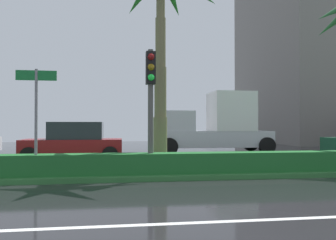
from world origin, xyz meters
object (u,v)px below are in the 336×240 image
Objects in this scene: traffic_signal_median_right at (151,88)px; street_name_sign at (36,107)px; box_truck_lead at (214,126)px; car_in_traffic_third at (74,142)px.

traffic_signal_median_right is 3.27m from street_name_sign.
traffic_signal_median_right is 9.83m from box_truck_lead.
box_truck_lead is at bearing 49.11° from street_name_sign.
street_name_sign is 0.70× the size of car_in_traffic_third.
street_name_sign reaches higher than car_in_traffic_third.
box_truck_lead is at bearing -156.46° from car_in_traffic_third.
box_truck_lead reaches higher than car_in_traffic_third.
car_in_traffic_third is at bearing 23.54° from box_truck_lead.
traffic_signal_median_right is at bearing 117.97° from car_in_traffic_third.
street_name_sign is at bearing 49.11° from box_truck_lead.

